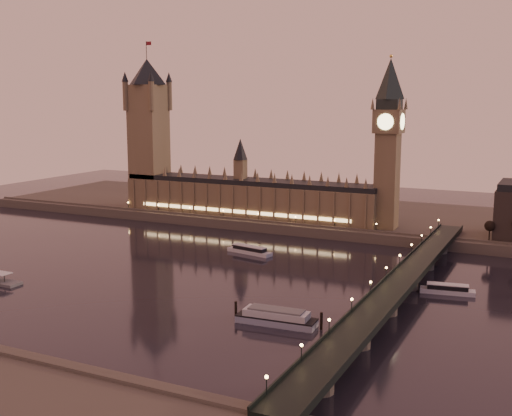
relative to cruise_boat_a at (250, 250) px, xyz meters
The scene contains 10 objects.
ground 47.49m from the cruise_boat_a, 87.09° to the right, with size 700.00×700.00×0.00m, color black.
far_embankment 122.00m from the cruise_boat_a, 74.59° to the left, with size 560.00×130.00×6.00m, color #423D35.
palace_of_westminster 85.03m from the cruise_boat_a, 117.13° to the left, with size 180.00×26.62×52.00m.
victoria_tower 152.72m from the cruise_boat_a, 147.95° to the left, with size 31.68×31.68×118.00m.
big_ben 111.56m from the cruise_boat_a, 52.54° to the left, with size 17.68×17.68×104.00m.
westminster_bridge 105.35m from the cruise_boat_a, 26.75° to the right, with size 13.20×260.00×15.30m.
bare_tree_0 132.74m from the cruise_boat_a, 27.81° to the left, with size 6.05×6.05×12.30m.
cruise_boat_a is the anchor object (origin of this frame).
cruise_boat_b 114.33m from the cruise_boat_a, 14.04° to the right, with size 23.94×9.58×4.30m.
moored_barge 112.81m from the cruise_boat_a, 58.32° to the right, with size 35.56×10.68×6.53m.
Camera 1 is at (151.44, -260.62, 84.46)m, focal length 45.00 mm.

